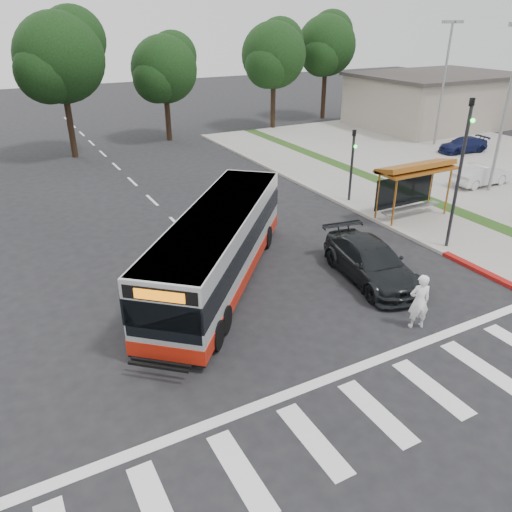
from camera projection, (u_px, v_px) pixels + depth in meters
ground at (279, 320)px, 17.05m from camera, size 140.00×140.00×0.00m
sidewalk_east at (374, 200)px, 28.08m from camera, size 4.00×40.00×0.12m
curb_east at (346, 205)px, 27.21m from camera, size 0.30×40.00×0.15m
curb_east_red at (505, 283)px, 19.29m from camera, size 0.32×6.00×0.15m
parking_lot at (489, 164)px, 34.81m from camera, size 18.00×36.00×0.10m
commercial_building at (435, 101)px, 46.38m from camera, size 14.00×10.00×4.40m
building_roof_cap at (439, 75)px, 45.36m from camera, size 14.60×10.60×0.30m
crosswalk_ladder at (377, 412)px, 13.09m from camera, size 18.00×2.60×0.01m
bus_shelter at (414, 173)px, 24.70m from camera, size 4.20×1.60×2.86m
traffic_signal_ne_tall at (461, 163)px, 20.66m from camera, size 0.18×0.37×6.50m
traffic_signal_ne_short at (352, 158)px, 26.82m from camera, size 0.18×0.37×4.00m
lot_light_front at (510, 87)px, 26.95m from camera, size 1.90×0.35×9.01m
lot_light_mid at (446, 67)px, 37.44m from camera, size 1.90×0.35×9.01m
tree_ne_a at (274, 54)px, 43.39m from camera, size 6.16×5.74×9.30m
tree_ne_b at (327, 44)px, 47.75m from camera, size 6.16×5.74×10.02m
tree_north_a at (61, 56)px, 33.87m from camera, size 6.60×6.15×10.17m
tree_north_b at (165, 68)px, 39.42m from camera, size 5.72×5.33×8.43m
transit_bus at (219, 248)px, 18.95m from camera, size 9.15×9.98×2.88m
pedestrian at (419, 301)px, 16.29m from camera, size 0.83×0.68×1.96m
dark_sedan at (371, 262)px, 19.42m from camera, size 2.92×5.45×1.50m
parked_car_1 at (481, 175)px, 30.11m from camera, size 3.89×1.41×1.27m
parked_car_3 at (463, 145)px, 37.44m from camera, size 3.99×2.01×1.11m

